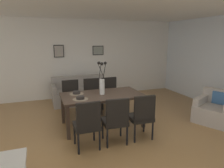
{
  "coord_description": "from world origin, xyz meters",
  "views": [
    {
      "loc": [
        -1.19,
        -3.56,
        1.95
      ],
      "look_at": [
        0.36,
        0.69,
        0.94
      ],
      "focal_mm": 32.19,
      "sensor_mm": 36.0,
      "label": 1
    }
  ],
  "objects_px": {
    "dining_table": "(102,97)",
    "dining_chair_mid_left": "(142,115)",
    "dining_chair_near_left": "(87,123)",
    "framed_picture_center": "(98,50)",
    "bowl_near_right": "(76,92)",
    "centerpiece_vase": "(102,82)",
    "framed_picture_left": "(59,51)",
    "dining_chair_far_right": "(92,94)",
    "sofa": "(81,93)",
    "dining_chair_far_left": "(116,119)",
    "dining_chair_near_right": "(71,96)",
    "armchair": "(215,110)",
    "dining_chair_mid_right": "(111,93)",
    "bowl_near_left": "(80,97)"
  },
  "relations": [
    {
      "from": "dining_chair_far_left",
      "to": "dining_chair_mid_left",
      "type": "bearing_deg",
      "value": 1.23
    },
    {
      "from": "dining_chair_near_right",
      "to": "framed_picture_center",
      "type": "xyz_separation_m",
      "value": [
        1.22,
        1.69,
        1.07
      ]
    },
    {
      "from": "dining_table",
      "to": "dining_chair_near_right",
      "type": "relative_size",
      "value": 1.96
    },
    {
      "from": "dining_chair_near_left",
      "to": "bowl_near_right",
      "type": "bearing_deg",
      "value": 88.78
    },
    {
      "from": "framed_picture_left",
      "to": "sofa",
      "type": "bearing_deg",
      "value": -50.06
    },
    {
      "from": "dining_chair_near_right",
      "to": "bowl_near_left",
      "type": "relative_size",
      "value": 5.41
    },
    {
      "from": "dining_chair_mid_left",
      "to": "dining_chair_mid_right",
      "type": "distance_m",
      "value": 1.77
    },
    {
      "from": "dining_chair_far_right",
      "to": "dining_chair_far_left",
      "type": "bearing_deg",
      "value": -90.81
    },
    {
      "from": "dining_chair_far_right",
      "to": "bowl_near_right",
      "type": "height_order",
      "value": "dining_chair_far_right"
    },
    {
      "from": "centerpiece_vase",
      "to": "framed_picture_left",
      "type": "xyz_separation_m",
      "value": [
        -0.66,
        2.56,
        0.56
      ]
    },
    {
      "from": "dining_chair_near_right",
      "to": "dining_chair_far_left",
      "type": "relative_size",
      "value": 1.0
    },
    {
      "from": "centerpiece_vase",
      "to": "framed_picture_left",
      "type": "relative_size",
      "value": 1.85
    },
    {
      "from": "dining_chair_mid_right",
      "to": "armchair",
      "type": "height_order",
      "value": "dining_chair_mid_right"
    },
    {
      "from": "dining_chair_near_left",
      "to": "dining_chair_far_right",
      "type": "bearing_deg",
      "value": 72.69
    },
    {
      "from": "dining_chair_far_right",
      "to": "sofa",
      "type": "relative_size",
      "value": 0.54
    },
    {
      "from": "dining_chair_mid_right",
      "to": "armchair",
      "type": "relative_size",
      "value": 0.86
    },
    {
      "from": "dining_table",
      "to": "dining_chair_far_right",
      "type": "height_order",
      "value": "dining_chair_far_right"
    },
    {
      "from": "dining_chair_far_right",
      "to": "framed_picture_center",
      "type": "height_order",
      "value": "framed_picture_center"
    },
    {
      "from": "dining_chair_far_right",
      "to": "bowl_near_left",
      "type": "xyz_separation_m",
      "value": [
        -0.54,
        -1.11,
        0.27
      ]
    },
    {
      "from": "sofa",
      "to": "framed_picture_center",
      "type": "distance_m",
      "value": 1.64
    },
    {
      "from": "bowl_near_right",
      "to": "framed_picture_center",
      "type": "bearing_deg",
      "value": 62.87
    },
    {
      "from": "dining_chair_near_left",
      "to": "framed_picture_center",
      "type": "height_order",
      "value": "framed_picture_center"
    },
    {
      "from": "dining_chair_far_right",
      "to": "armchair",
      "type": "bearing_deg",
      "value": -32.09
    },
    {
      "from": "dining_table",
      "to": "dining_chair_mid_left",
      "type": "height_order",
      "value": "dining_chair_mid_left"
    },
    {
      "from": "dining_chair_far_right",
      "to": "dining_chair_near_left",
      "type": "bearing_deg",
      "value": -107.31
    },
    {
      "from": "dining_chair_far_right",
      "to": "framed_picture_left",
      "type": "relative_size",
      "value": 2.32
    },
    {
      "from": "dining_chair_near_left",
      "to": "bowl_near_right",
      "type": "distance_m",
      "value": 1.17
    },
    {
      "from": "sofa",
      "to": "armchair",
      "type": "relative_size",
      "value": 1.61
    },
    {
      "from": "framed_picture_left",
      "to": "framed_picture_center",
      "type": "bearing_deg",
      "value": 0.0
    },
    {
      "from": "dining_chair_near_left",
      "to": "centerpiece_vase",
      "type": "distance_m",
      "value": 1.2
    },
    {
      "from": "dining_chair_near_left",
      "to": "dining_chair_far_left",
      "type": "xyz_separation_m",
      "value": [
        0.54,
        0.01,
        0.0
      ]
    },
    {
      "from": "bowl_near_right",
      "to": "dining_chair_near_right",
      "type": "bearing_deg",
      "value": 92.33
    },
    {
      "from": "dining_chair_mid_left",
      "to": "bowl_near_left",
      "type": "xyz_separation_m",
      "value": [
        -1.07,
        0.68,
        0.27
      ]
    },
    {
      "from": "dining_chair_near_left",
      "to": "bowl_near_left",
      "type": "bearing_deg",
      "value": 88.02
    },
    {
      "from": "dining_chair_mid_right",
      "to": "centerpiece_vase",
      "type": "relative_size",
      "value": 1.25
    },
    {
      "from": "dining_chair_far_right",
      "to": "dining_chair_mid_left",
      "type": "height_order",
      "value": "same"
    },
    {
      "from": "centerpiece_vase",
      "to": "bowl_near_right",
      "type": "distance_m",
      "value": 0.63
    },
    {
      "from": "bowl_near_right",
      "to": "sofa",
      "type": "bearing_deg",
      "value": 76.12
    },
    {
      "from": "framed_picture_center",
      "to": "dining_chair_near_left",
      "type": "bearing_deg",
      "value": -109.36
    },
    {
      "from": "dining_table",
      "to": "dining_chair_mid_left",
      "type": "bearing_deg",
      "value": -59.62
    },
    {
      "from": "dining_table",
      "to": "sofa",
      "type": "xyz_separation_m",
      "value": [
        -0.12,
        1.92,
        -0.39
      ]
    },
    {
      "from": "dining_chair_mid_left",
      "to": "centerpiece_vase",
      "type": "relative_size",
      "value": 1.25
    },
    {
      "from": "dining_chair_near_left",
      "to": "framed_picture_center",
      "type": "relative_size",
      "value": 2.4
    },
    {
      "from": "dining_chair_near_right",
      "to": "framed_picture_center",
      "type": "relative_size",
      "value": 2.4
    },
    {
      "from": "dining_chair_near_right",
      "to": "centerpiece_vase",
      "type": "bearing_deg",
      "value": -56.84
    },
    {
      "from": "centerpiece_vase",
      "to": "armchair",
      "type": "relative_size",
      "value": 0.69
    },
    {
      "from": "framed_picture_center",
      "to": "dining_table",
      "type": "bearing_deg",
      "value": -104.43
    },
    {
      "from": "bowl_near_left",
      "to": "framed_picture_center",
      "type": "xyz_separation_m",
      "value": [
        1.2,
        2.78,
        0.8
      ]
    },
    {
      "from": "armchair",
      "to": "dining_chair_mid_left",
      "type": "bearing_deg",
      "value": -175.62
    },
    {
      "from": "dining_chair_far_right",
      "to": "bowl_near_left",
      "type": "height_order",
      "value": "dining_chair_far_right"
    }
  ]
}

